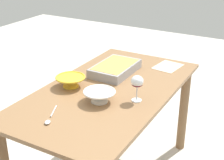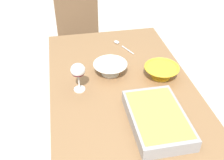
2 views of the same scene
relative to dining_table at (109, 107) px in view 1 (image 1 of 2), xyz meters
name	(u,v)px [view 1 (image 1 of 2)]	position (x,y,z in m)	size (l,w,h in m)	color
dining_table	(109,107)	(0.00, 0.00, 0.00)	(1.43, 0.77, 0.74)	olive
wine_glass	(137,83)	(-0.07, -0.23, 0.26)	(0.08, 0.08, 0.16)	white
casserole_dish	(115,68)	(0.25, 0.09, 0.18)	(0.38, 0.24, 0.07)	#99999E
mixing_bowl	(71,81)	(-0.09, 0.23, 0.18)	(0.20, 0.20, 0.07)	yellow
small_bowl	(99,95)	(-0.18, -0.04, 0.18)	(0.20, 0.20, 0.07)	white
serving_spoon	(49,119)	(-0.50, 0.08, 0.15)	(0.20, 0.10, 0.01)	silver
napkin	(168,66)	(0.55, -0.20, 0.14)	(0.22, 0.17, 0.00)	beige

